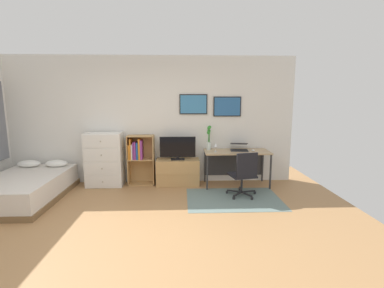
% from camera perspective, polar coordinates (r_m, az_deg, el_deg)
% --- Properties ---
extents(ground_plane, '(7.20, 7.20, 0.00)m').
position_cam_1_polar(ground_plane, '(3.96, -11.96, -18.05)').
color(ground_plane, '#A87A4C').
extents(wall_back_with_posters, '(6.12, 0.09, 2.70)m').
position_cam_1_polar(wall_back_with_posters, '(5.94, -8.33, 4.93)').
color(wall_back_with_posters, silver).
rests_on(wall_back_with_posters, ground_plane).
extents(area_rug, '(1.70, 1.20, 0.01)m').
position_cam_1_polar(area_rug, '(5.15, 8.69, -11.25)').
color(area_rug, slate).
rests_on(area_rug, ground_plane).
extents(bed, '(1.27, 1.95, 0.57)m').
position_cam_1_polar(bed, '(5.85, -31.48, -7.72)').
color(bed, brown).
rests_on(bed, ground_plane).
extents(dresser, '(0.75, 0.46, 1.12)m').
position_cam_1_polar(dresser, '(5.97, -17.78, -3.10)').
color(dresser, white).
rests_on(dresser, ground_plane).
extents(bookshelf, '(0.55, 0.30, 1.05)m').
position_cam_1_polar(bookshelf, '(5.88, -11.01, -2.41)').
color(bookshelf, tan).
rests_on(bookshelf, ground_plane).
extents(tv_stand, '(0.90, 0.41, 0.55)m').
position_cam_1_polar(tv_stand, '(5.84, -2.97, -5.84)').
color(tv_stand, tan).
rests_on(tv_stand, ground_plane).
extents(television, '(0.75, 0.16, 0.49)m').
position_cam_1_polar(television, '(5.70, -3.02, -0.93)').
color(television, black).
rests_on(television, tv_stand).
extents(desk, '(1.34, 0.61, 0.74)m').
position_cam_1_polar(desk, '(5.85, 9.14, -2.55)').
color(desk, tan).
rests_on(desk, ground_plane).
extents(office_chair, '(0.58, 0.57, 0.86)m').
position_cam_1_polar(office_chair, '(5.14, 10.82, -6.01)').
color(office_chair, '#232326').
rests_on(office_chair, ground_plane).
extents(laptop, '(0.40, 0.43, 0.16)m').
position_cam_1_polar(laptop, '(5.83, 9.81, -0.67)').
color(laptop, '#333338').
rests_on(laptop, desk).
extents(computer_mouse, '(0.06, 0.10, 0.03)m').
position_cam_1_polar(computer_mouse, '(5.78, 12.65, -1.31)').
color(computer_mouse, silver).
rests_on(computer_mouse, desk).
extents(bamboo_vase, '(0.09, 0.11, 0.51)m').
position_cam_1_polar(bamboo_vase, '(5.79, 3.55, 1.34)').
color(bamboo_vase, silver).
rests_on(bamboo_vase, desk).
extents(wine_glass, '(0.07, 0.07, 0.18)m').
position_cam_1_polar(wine_glass, '(5.58, 4.97, -0.27)').
color(wine_glass, silver).
rests_on(wine_glass, desk).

